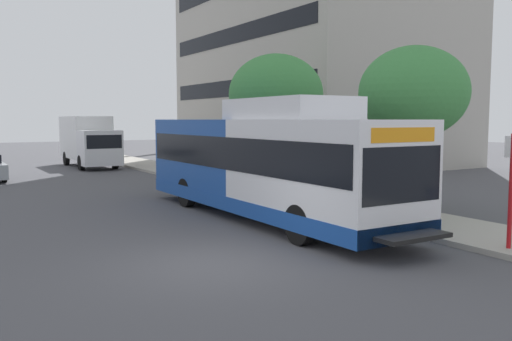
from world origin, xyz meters
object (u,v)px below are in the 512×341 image
object	(u,v)px
bus_stop_sign_pole	(511,182)
street_tree_near_stop	(413,93)
street_tree_mid_block	(276,95)
box_truck_background	(89,140)
transit_bus	(264,163)

from	to	relation	value
bus_stop_sign_pole	street_tree_near_stop	size ratio (longest dim) A/B	0.50
street_tree_mid_block	box_truck_background	world-z (taller)	street_tree_mid_block
transit_bus	street_tree_mid_block	distance (m)	7.99
transit_bus	bus_stop_sign_pole	size ratio (longest dim) A/B	4.71
street_tree_near_stop	street_tree_mid_block	xyz separation A→B (m)	(0.10, 8.07, 0.26)
bus_stop_sign_pole	street_tree_mid_block	world-z (taller)	street_tree_mid_block
transit_bus	box_truck_background	distance (m)	21.27
transit_bus	box_truck_background	world-z (taller)	transit_bus
street_tree_near_stop	box_truck_background	world-z (taller)	street_tree_near_stop
transit_bus	street_tree_mid_block	bearing A→B (deg)	53.96
transit_bus	street_tree_mid_block	xyz separation A→B (m)	(4.47, 6.15, 2.45)
transit_bus	bus_stop_sign_pole	distance (m)	7.11
street_tree_near_stop	box_truck_background	size ratio (longest dim) A/B	0.74
bus_stop_sign_pole	box_truck_background	world-z (taller)	box_truck_background
bus_stop_sign_pole	street_tree_mid_block	bearing A→B (deg)	80.73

